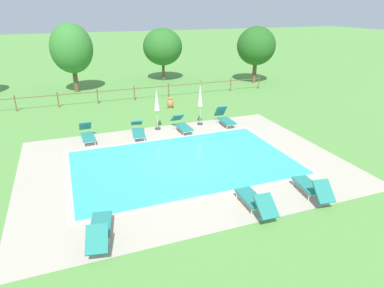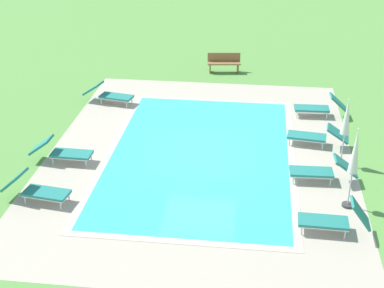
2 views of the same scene
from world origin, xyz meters
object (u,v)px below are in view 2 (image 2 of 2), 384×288
object	(u,v)px
sun_lounger_north_far	(321,170)
sun_lounger_south_far	(334,219)
sun_lounger_north_end	(110,94)
sun_lounger_south_near_corner	(37,189)
wooden_bench_lawn_side	(224,62)
sun_lounger_north_mid	(63,152)
sun_lounger_south_mid	(319,107)
sun_lounger_north_near_steps	(316,136)
patio_umbrella_closed_row_mid_west	(346,121)
patio_umbrella_closed_row_west	(355,156)

from	to	relation	value
sun_lounger_north_far	sun_lounger_south_far	size ratio (longest dim) A/B	1.09
sun_lounger_north_end	sun_lounger_south_near_corner	distance (m)	7.39
sun_lounger_north_far	wooden_bench_lawn_side	xyz separation A→B (m)	(-9.58, -3.62, 0.09)
sun_lounger_south_far	wooden_bench_lawn_side	world-z (taller)	sun_lounger_south_far
sun_lounger_north_mid	sun_lounger_south_mid	xyz separation A→B (m)	(-4.71, 8.47, 0.01)
sun_lounger_north_end	sun_lounger_north_mid	bearing A→B (deg)	-2.82
sun_lounger_north_near_steps	sun_lounger_south_near_corner	world-z (taller)	sun_lounger_south_near_corner
sun_lounger_north_near_steps	sun_lounger_south_far	distance (m)	5.08
sun_lounger_south_mid	sun_lounger_south_far	world-z (taller)	sun_lounger_south_far
sun_lounger_north_far	sun_lounger_north_end	bearing A→B (deg)	-123.79
sun_lounger_north_end	patio_umbrella_closed_row_mid_west	distance (m)	9.63
sun_lounger_north_near_steps	sun_lounger_north_mid	bearing A→B (deg)	-75.00
sun_lounger_north_near_steps	patio_umbrella_closed_row_west	bearing A→B (deg)	9.70
sun_lounger_north_mid	sun_lounger_south_mid	size ratio (longest dim) A/B	1.02
sun_lounger_north_end	patio_umbrella_closed_row_mid_west	xyz separation A→B (m)	(4.11, 8.63, 1.15)
sun_lounger_north_far	patio_umbrella_closed_row_west	bearing A→B (deg)	26.27
sun_lounger_north_near_steps	sun_lounger_north_end	world-z (taller)	sun_lounger_north_end
sun_lounger_north_near_steps	sun_lounger_south_mid	distance (m)	2.55
sun_lounger_north_near_steps	sun_lounger_north_mid	xyz separation A→B (m)	(2.18, -8.16, 0.01)
sun_lounger_south_near_corner	wooden_bench_lawn_side	size ratio (longest dim) A/B	1.31
sun_lounger_north_end	sun_lounger_south_mid	distance (m)	8.23
patio_umbrella_closed_row_mid_west	sun_lounger_south_mid	bearing A→B (deg)	-173.82
sun_lounger_south_near_corner	wooden_bench_lawn_side	distance (m)	12.51
sun_lounger_north_end	sun_lounger_south_far	world-z (taller)	sun_lounger_south_far
sun_lounger_south_far	patio_umbrella_closed_row_mid_west	world-z (taller)	patio_umbrella_closed_row_mid_west
sun_lounger_north_near_steps	wooden_bench_lawn_side	bearing A→B (deg)	-153.05
sun_lounger_north_end	patio_umbrella_closed_row_west	xyz separation A→B (m)	(6.61, 8.55, 1.23)
sun_lounger_south_mid	patio_umbrella_closed_row_west	world-z (taller)	patio_umbrella_closed_row_west
sun_lounger_south_near_corner	sun_lounger_south_far	size ratio (longest dim) A/B	1.10
sun_lounger_north_far	sun_lounger_south_near_corner	distance (m)	8.37
sun_lounger_south_mid	sun_lounger_south_far	bearing A→B (deg)	-1.66
sun_lounger_north_near_steps	sun_lounger_south_mid	size ratio (longest dim) A/B	1.07
sun_lounger_north_far	sun_lounger_north_end	size ratio (longest dim) A/B	0.96
sun_lounger_north_near_steps	sun_lounger_north_end	bearing A→B (deg)	-109.82
sun_lounger_south_near_corner	sun_lounger_north_end	bearing A→B (deg)	178.38
sun_lounger_north_mid	sun_lounger_north_end	distance (m)	5.04
sun_lounger_south_far	sun_lounger_south_mid	bearing A→B (deg)	178.34
sun_lounger_north_far	wooden_bench_lawn_side	distance (m)	10.24
sun_lounger_north_near_steps	wooden_bench_lawn_side	world-z (taller)	wooden_bench_lawn_side
sun_lounger_south_mid	sun_lounger_north_mid	bearing A→B (deg)	-60.92
sun_lounger_north_end	sun_lounger_north_near_steps	bearing A→B (deg)	70.18
sun_lounger_north_near_steps	patio_umbrella_closed_row_west	size ratio (longest dim) A/B	0.86
sun_lounger_south_near_corner	sun_lounger_south_mid	xyz separation A→B (m)	(-7.07, 8.43, 0.00)
sun_lounger_north_near_steps	patio_umbrella_closed_row_west	xyz separation A→B (m)	(3.76, 0.64, 1.24)
sun_lounger_north_end	sun_lounger_south_far	xyz separation A→B (m)	(7.93, 8.00, 0.03)
sun_lounger_north_mid	sun_lounger_north_far	xyz separation A→B (m)	(0.25, 8.14, 0.00)
sun_lounger_north_near_steps	sun_lounger_south_mid	world-z (taller)	sun_lounger_south_mid
sun_lounger_south_far	patio_umbrella_closed_row_west	bearing A→B (deg)	157.49
sun_lounger_north_mid	patio_umbrella_closed_row_mid_west	distance (m)	9.00
patio_umbrella_closed_row_mid_west	patio_umbrella_closed_row_west	bearing A→B (deg)	-1.92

